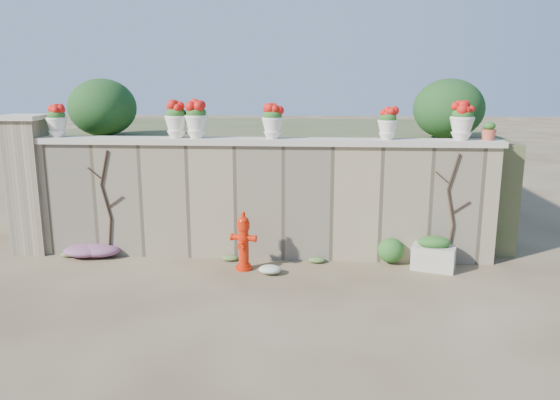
# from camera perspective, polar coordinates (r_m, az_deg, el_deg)

# --- Properties ---
(ground) EXTENTS (80.00, 80.00, 0.00)m
(ground) POSITION_cam_1_polar(r_m,az_deg,el_deg) (8.12, -3.37, -9.86)
(ground) COLOR #4F3C27
(ground) RESTS_ON ground
(stone_wall) EXTENTS (8.00, 0.40, 2.00)m
(stone_wall) POSITION_cam_1_polar(r_m,az_deg,el_deg) (9.53, -2.06, -0.15)
(stone_wall) COLOR gray
(stone_wall) RESTS_ON ground
(wall_cap) EXTENTS (8.10, 0.52, 0.10)m
(wall_cap) POSITION_cam_1_polar(r_m,az_deg,el_deg) (9.36, -2.11, 6.14)
(wall_cap) COLOR beige
(wall_cap) RESTS_ON stone_wall
(gate_pillar) EXTENTS (0.72, 0.72, 2.48)m
(gate_pillar) POSITION_cam_1_polar(r_m,az_deg,el_deg) (10.74, -24.68, 1.55)
(gate_pillar) COLOR gray
(gate_pillar) RESTS_ON ground
(raised_fill) EXTENTS (9.00, 6.00, 2.00)m
(raised_fill) POSITION_cam_1_polar(r_m,az_deg,el_deg) (12.66, -0.52, 3.03)
(raised_fill) COLOR #384C23
(raised_fill) RESTS_ON ground
(back_shrub_left) EXTENTS (1.30, 1.30, 1.10)m
(back_shrub_left) POSITION_cam_1_polar(r_m,az_deg,el_deg) (11.27, -18.06, 9.18)
(back_shrub_left) COLOR #143814
(back_shrub_left) RESTS_ON raised_fill
(back_shrub_right) EXTENTS (1.30, 1.30, 1.10)m
(back_shrub_right) POSITION_cam_1_polar(r_m,az_deg,el_deg) (10.73, 17.21, 9.09)
(back_shrub_right) COLOR #143814
(back_shrub_right) RESTS_ON raised_fill
(vine_left) EXTENTS (0.60, 0.04, 1.91)m
(vine_left) POSITION_cam_1_polar(r_m,az_deg,el_deg) (9.97, -17.67, -0.23)
(vine_left) COLOR black
(vine_left) RESTS_ON ground
(vine_right) EXTENTS (0.60, 0.04, 1.91)m
(vine_right) POSITION_cam_1_polar(r_m,az_deg,el_deg) (9.53, 17.47, -0.79)
(vine_right) COLOR black
(vine_right) RESTS_ON ground
(fire_hydrant) EXTENTS (0.43, 0.30, 0.98)m
(fire_hydrant) POSITION_cam_1_polar(r_m,az_deg,el_deg) (9.00, -3.83, -4.27)
(fire_hydrant) COLOR red
(fire_hydrant) RESTS_ON ground
(planter_box) EXTENTS (0.77, 0.59, 0.57)m
(planter_box) POSITION_cam_1_polar(r_m,az_deg,el_deg) (9.40, 15.75, -5.46)
(planter_box) COLOR beige
(planter_box) RESTS_ON ground
(green_shrub) EXTENTS (0.57, 0.51, 0.54)m
(green_shrub) POSITION_cam_1_polar(r_m,az_deg,el_deg) (9.51, 11.41, -4.98)
(green_shrub) COLOR #1E5119
(green_shrub) RESTS_ON ground
(magenta_clump) EXTENTS (1.03, 0.68, 0.27)m
(magenta_clump) POSITION_cam_1_polar(r_m,az_deg,el_deg) (10.24, -19.12, -4.95)
(magenta_clump) COLOR #AD229F
(magenta_clump) RESTS_ON ground
(white_flowers) EXTENTS (0.52, 0.41, 0.19)m
(white_flowers) POSITION_cam_1_polar(r_m,az_deg,el_deg) (8.87, -0.89, -7.23)
(white_flowers) COLOR white
(white_flowers) RESTS_ON ground
(urn_pot_0) EXTENTS (0.35, 0.35, 0.55)m
(urn_pot_0) POSITION_cam_1_polar(r_m,az_deg,el_deg) (10.33, -22.30, 7.62)
(urn_pot_0) COLOR silver
(urn_pot_0) RESTS_ON wall_cap
(urn_pot_1) EXTENTS (0.39, 0.39, 0.61)m
(urn_pot_1) POSITION_cam_1_polar(r_m,az_deg,el_deg) (9.58, -10.78, 8.20)
(urn_pot_1) COLOR silver
(urn_pot_1) RESTS_ON wall_cap
(urn_pot_2) EXTENTS (0.40, 0.40, 0.63)m
(urn_pot_2) POSITION_cam_1_polar(r_m,az_deg,el_deg) (9.50, -8.74, 8.28)
(urn_pot_2) COLOR silver
(urn_pot_2) RESTS_ON wall_cap
(urn_pot_3) EXTENTS (0.37, 0.37, 0.58)m
(urn_pot_3) POSITION_cam_1_polar(r_m,az_deg,el_deg) (9.30, -0.77, 8.18)
(urn_pot_3) COLOR silver
(urn_pot_3) RESTS_ON wall_cap
(urn_pot_4) EXTENTS (0.33, 0.33, 0.52)m
(urn_pot_4) POSITION_cam_1_polar(r_m,az_deg,el_deg) (9.34, 11.18, 7.80)
(urn_pot_4) COLOR silver
(urn_pot_4) RESTS_ON wall_cap
(urn_pot_5) EXTENTS (0.40, 0.40, 0.62)m
(urn_pot_5) POSITION_cam_1_polar(r_m,az_deg,el_deg) (9.56, 18.49, 7.80)
(urn_pot_5) COLOR silver
(urn_pot_5) RESTS_ON wall_cap
(terracotta_pot) EXTENTS (0.25, 0.25, 0.30)m
(terracotta_pot) POSITION_cam_1_polar(r_m,az_deg,el_deg) (9.70, 20.98, 6.65)
(terracotta_pot) COLOR #C0533A
(terracotta_pot) RESTS_ON wall_cap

